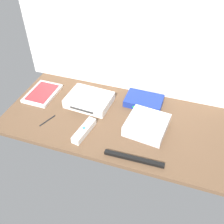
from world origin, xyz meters
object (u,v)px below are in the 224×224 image
object	(u,v)px
game_case	(43,93)
sensor_bar	(134,159)
network_router	(144,101)
remote_classic_pad	(87,95)
stylus_pen	(47,120)
remote_wand	(84,131)
game_console	(89,100)
mini_computer	(147,125)

from	to	relation	value
game_case	sensor_bar	size ratio (longest dim) A/B	0.80
network_router	remote_classic_pad	distance (cm)	28.20
game_case	stylus_pen	bearing A→B (deg)	-53.08
remote_classic_pad	stylus_pen	world-z (taller)	remote_classic_pad
game_case	stylus_pen	xyz separation A→B (cm)	(12.17, -16.78, -0.41)
remote_classic_pad	remote_wand	bearing A→B (deg)	-60.35
game_console	remote_classic_pad	size ratio (longest dim) A/B	1.40
remote_wand	game_console	bearing A→B (deg)	114.76
remote_wand	remote_classic_pad	bearing A→B (deg)	117.70
network_router	mini_computer	bearing A→B (deg)	-72.14
mini_computer	remote_classic_pad	world-z (taller)	remote_classic_pad
stylus_pen	mini_computer	bearing A→B (deg)	11.64
sensor_bar	game_case	bearing A→B (deg)	153.64
game_console	sensor_bar	bearing A→B (deg)	-38.27
game_case	network_router	distance (cm)	52.22
game_console	remote_wand	distance (cm)	20.22
game_case	remote_wand	size ratio (longest dim) A/B	1.27
game_case	remote_wand	world-z (taller)	remote_wand
network_router	stylus_pen	xyz separation A→B (cm)	(-39.19, -26.13, -1.35)
mini_computer	sensor_bar	bearing A→B (deg)	-93.11
sensor_bar	stylus_pen	bearing A→B (deg)	166.84
game_console	remote_classic_pad	bearing A→B (deg)	-129.20
game_console	stylus_pen	world-z (taller)	game_console
remote_classic_pad	sensor_bar	xyz separation A→B (cm)	(30.48, -25.77, -4.71)
mini_computer	game_case	xyz separation A→B (cm)	(-56.47, 7.66, -1.88)
sensor_bar	game_console	bearing A→B (deg)	136.62
remote_wand	stylus_pen	distance (cm)	19.29
remote_classic_pad	stylus_pen	bearing A→B (deg)	-116.55
mini_computer	stylus_pen	distance (cm)	45.28
remote_wand	mini_computer	bearing A→B (deg)	32.25
mini_computer	sensor_bar	size ratio (longest dim) A/B	0.78
game_console	remote_wand	world-z (taller)	game_console
network_router	sensor_bar	size ratio (longest dim) A/B	0.76
mini_computer	stylus_pen	xyz separation A→B (cm)	(-44.29, -9.12, -2.29)
remote_wand	remote_classic_pad	size ratio (longest dim) A/B	0.97
remote_classic_pad	stylus_pen	xyz separation A→B (cm)	(-12.83, -16.82, -5.06)
remote_classic_pad	stylus_pen	distance (cm)	21.75
network_router	remote_wand	world-z (taller)	same
game_console	mini_computer	xyz separation A→B (cm)	(30.66, -8.56, 0.44)
game_console	game_case	size ratio (longest dim) A/B	1.14
mini_computer	stylus_pen	bearing A→B (deg)	-168.36
remote_wand	stylus_pen	xyz separation A→B (cm)	(-19.17, 1.75, -1.16)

